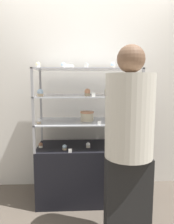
{
  "coord_description": "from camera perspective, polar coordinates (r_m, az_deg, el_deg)",
  "views": [
    {
      "loc": [
        -0.13,
        -2.49,
        1.41
      ],
      "look_at": [
        0.0,
        0.0,
        1.06
      ],
      "focal_mm": 35.0,
      "sensor_mm": 36.0,
      "label": 1
    }
  ],
  "objects": [
    {
      "name": "cupcake_5",
      "position": [
        2.42,
        -12.49,
        -2.32
      ],
      "size": [
        0.05,
        0.05,
        0.06
      ],
      "color": "#CCB28C",
      "rests_on": "display_riser_lower"
    },
    {
      "name": "cupcake_14",
      "position": [
        2.47,
        12.42,
        11.76
      ],
      "size": [
        0.05,
        0.05,
        0.06
      ],
      "color": "#CCB28C",
      "rests_on": "display_riser_upper"
    },
    {
      "name": "layer_cake_centerpiece",
      "position": [
        2.53,
        -0.06,
        -1.07
      ],
      "size": [
        0.16,
        0.16,
        0.11
      ],
      "color": "beige",
      "rests_on": "display_riser_lower"
    },
    {
      "name": "cupcake_3",
      "position": [
        2.58,
        5.74,
        -8.33
      ],
      "size": [
        0.05,
        0.05,
        0.06
      ],
      "color": "beige",
      "rests_on": "display_base"
    },
    {
      "name": "cupcake_10",
      "position": [
        2.4,
        -12.71,
        11.86
      ],
      "size": [
        0.05,
        0.05,
        0.06
      ],
      "color": "white",
      "rests_on": "display_riser_upper"
    },
    {
      "name": "display_riser_lower",
      "position": [
        2.54,
        0.0,
        -2.72
      ],
      "size": [
        1.16,
        0.55,
        0.3
      ],
      "color": "#99999E",
      "rests_on": "display_base"
    },
    {
      "name": "cupcake_7",
      "position": [
        2.39,
        -12.11,
        4.94
      ],
      "size": [
        0.07,
        0.07,
        0.08
      ],
      "color": "#CCB28C",
      "rests_on": "display_riser_middle"
    },
    {
      "name": "ground_plane",
      "position": [
        2.87,
        0.0,
        -21.46
      ],
      "size": [
        20.0,
        20.0,
        0.0
      ],
      "primitive_type": "plane",
      "color": "brown"
    },
    {
      "name": "cupcake_4",
      "position": [
        2.61,
        11.86,
        -8.25
      ],
      "size": [
        0.05,
        0.05,
        0.06
      ],
      "color": "#CCB28C",
      "rests_on": "display_base"
    },
    {
      "name": "cupcake_12",
      "position": [
        2.42,
        -0.21,
        12.02
      ],
      "size": [
        0.05,
        0.05,
        0.06
      ],
      "color": "white",
      "rests_on": "display_riser_upper"
    },
    {
      "name": "price_tag_0",
      "position": [
        2.36,
        -4.42,
        -10.07
      ],
      "size": [
        0.04,
        0.0,
        0.04
      ],
      "color": "white",
      "rests_on": "display_base"
    },
    {
      "name": "back_wall",
      "position": [
        2.92,
        -0.42,
        5.83
      ],
      "size": [
        8.0,
        0.05,
        2.6
      ],
      "color": "silver",
      "rests_on": "ground_plane"
    },
    {
      "name": "cupcake_1",
      "position": [
        2.46,
        -5.88,
        -9.15
      ],
      "size": [
        0.05,
        0.05,
        0.06
      ],
      "color": "#CCB28C",
      "rests_on": "display_base"
    },
    {
      "name": "cupcake_9",
      "position": [
        2.48,
        12.13,
        5.04
      ],
      "size": [
        0.07,
        0.07,
        0.08
      ],
      "color": "#CCB28C",
      "rests_on": "display_riser_middle"
    },
    {
      "name": "cupcake_13",
      "position": [
        2.39,
        6.76,
        12.01
      ],
      "size": [
        0.05,
        0.05,
        0.06
      ],
      "color": "beige",
      "rests_on": "display_riser_upper"
    },
    {
      "name": "price_tag_2",
      "position": [
        2.25,
        1.72,
        4.54
      ],
      "size": [
        0.04,
        0.0,
        0.04
      ],
      "color": "white",
      "rests_on": "display_riser_middle"
    },
    {
      "name": "cupcake_11",
      "position": [
        2.39,
        -6.23,
        12.02
      ],
      "size": [
        0.05,
        0.05,
        0.06
      ],
      "color": "white",
      "rests_on": "display_riser_upper"
    },
    {
      "name": "donut_glazed",
      "position": [
        2.45,
        -5.19,
        11.73
      ],
      "size": [
        0.15,
        0.15,
        0.04
      ],
      "color": "#EFE5CC",
      "rests_on": "display_riser_upper"
    },
    {
      "name": "price_tag_1",
      "position": [
        2.29,
        3.27,
        -2.89
      ],
      "size": [
        0.04,
        0.0,
        0.04
      ],
      "color": "white",
      "rests_on": "display_riser_lower"
    },
    {
      "name": "cupcake_0",
      "position": [
        2.58,
        -12.0,
        -8.46
      ],
      "size": [
        0.05,
        0.05,
        0.06
      ],
      "color": "beige",
      "rests_on": "display_base"
    },
    {
      "name": "display_base",
      "position": [
        2.72,
        0.0,
        -15.42
      ],
      "size": [
        1.16,
        0.55,
        0.66
      ],
      "color": "black",
      "rests_on": "ground_plane"
    },
    {
      "name": "customer_figure",
      "position": [
        1.85,
        10.84,
        -7.91
      ],
      "size": [
        0.4,
        0.4,
        1.7
      ],
      "color": "black",
      "rests_on": "ground_plane"
    },
    {
      "name": "cupcake_8",
      "position": [
        2.42,
        0.15,
        5.15
      ],
      "size": [
        0.07,
        0.07,
        0.08
      ],
      "color": "#CCB28C",
      "rests_on": "display_riser_middle"
    },
    {
      "name": "cupcake_2",
      "position": [
        2.53,
        0.3,
        -8.63
      ],
      "size": [
        0.05,
        0.05,
        0.06
      ],
      "color": "beige",
      "rests_on": "display_base"
    },
    {
      "name": "cupcake_6",
      "position": [
        2.57,
        11.92,
        -1.71
      ],
      "size": [
        0.05,
        0.05,
        0.06
      ],
      "color": "white",
      "rests_on": "display_riser_lower"
    },
    {
      "name": "display_riser_upper",
      "position": [
        2.5,
        0.0,
        10.8
      ],
      "size": [
        1.16,
        0.55,
        0.3
      ],
      "color": "#99999E",
      "rests_on": "display_riser_middle"
    },
    {
      "name": "sheet_cake_frosted",
      "position": [
        2.48,
        7.57,
        5.05
      ],
      "size": [
        0.24,
        0.13,
        0.07
      ],
      "color": "beige",
      "rests_on": "display_riser_middle"
    },
    {
      "name": "display_riser_middle",
      "position": [
        2.5,
        0.0,
        3.98
      ],
      "size": [
        1.16,
        0.55,
        0.3
      ],
      "color": "#99999E",
      "rests_on": "display_riser_lower"
    },
    {
      "name": "price_tag_3",
      "position": [
        2.25,
        -0.29,
        12.12
      ],
      "size": [
        0.04,
        0.0,
        0.04
      ],
      "color": "white",
      "rests_on": "display_riser_upper"
    }
  ]
}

